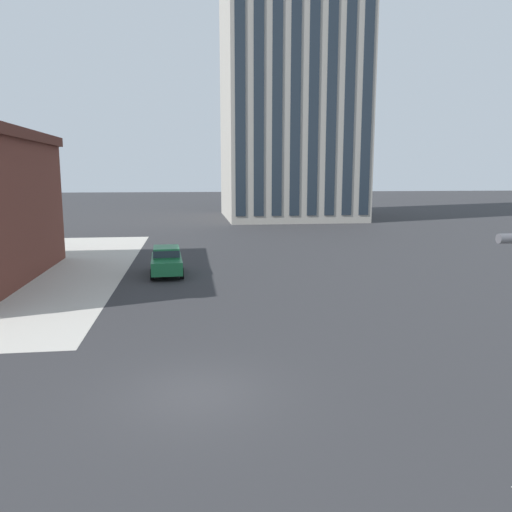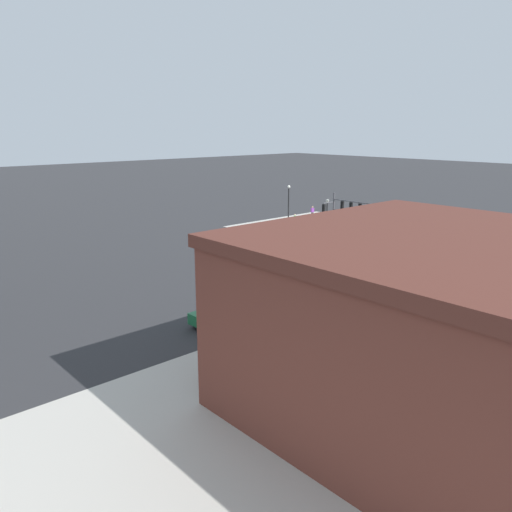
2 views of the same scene
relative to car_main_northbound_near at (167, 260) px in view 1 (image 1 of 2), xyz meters
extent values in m
plane|color=#2D2D30|center=(1.48, -16.95, -0.92)|extent=(320.00, 320.00, 0.00)
cube|color=#1E6B3D|center=(0.00, -0.05, -0.22)|extent=(1.98, 4.48, 0.76)
cube|color=#1E6B3D|center=(-0.01, 0.10, 0.46)|extent=(1.60, 2.19, 0.60)
cube|color=#232D38|center=(-0.01, 0.10, 0.46)|extent=(1.64, 2.28, 0.40)
cylinder|color=black|center=(0.91, -1.37, -0.60)|extent=(0.25, 0.65, 0.64)
cylinder|color=black|center=(-0.76, -1.46, -0.60)|extent=(0.25, 0.65, 0.64)
cylinder|color=black|center=(0.77, 1.35, -0.60)|extent=(0.25, 0.65, 0.64)
cylinder|color=black|center=(-0.90, 1.27, -0.60)|extent=(0.25, 0.65, 0.64)
cube|color=#9E998E|center=(14.97, 39.13, 24.80)|extent=(17.26, 19.32, 51.44)
cube|color=#1E2833|center=(22.52, 29.42, 24.80)|extent=(1.20, 0.10, 49.38)
camera|label=1|loc=(1.43, -30.12, 5.04)|focal=35.42mm
camera|label=2|loc=(-25.94, 20.07, 12.17)|focal=35.71mm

